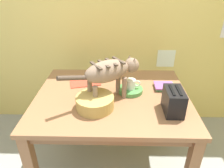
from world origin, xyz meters
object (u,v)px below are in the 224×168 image
book_stack (164,86)px  cat (110,72)px  dining_table (112,105)px  coffee_mug (131,84)px  magazine (85,82)px  toaster (174,101)px  wicker_basket (95,102)px  saucer_bowl (130,90)px

book_stack → cat: bearing=-158.9°
dining_table → cat: cat is taller
coffee_mug → magazine: (-0.39, 0.16, -0.07)m
dining_table → book_stack: 0.47m
cat → book_stack: cat is taller
coffee_mug → magazine: coffee_mug is taller
book_stack → coffee_mug: bearing=-166.3°
coffee_mug → toaster: (0.27, -0.26, 0.01)m
cat → book_stack: size_ratio=3.23×
cat → wicker_basket: 0.24m
saucer_bowl → book_stack: bearing=13.6°
magazine → wicker_basket: (0.13, -0.39, 0.04)m
dining_table → magazine: 0.34m
coffee_mug → book_stack: (0.28, 0.07, -0.06)m
toaster → book_stack: bearing=87.7°
dining_table → cat: 0.32m
toaster → wicker_basket: bearing=176.5°
wicker_basket → coffee_mug: bearing=40.7°
cat → magazine: cat is taller
magazine → book_stack: bearing=-21.8°
saucer_bowl → wicker_basket: wicker_basket is taller
saucer_bowl → magazine: 0.42m
dining_table → saucer_bowl: (0.15, 0.06, 0.11)m
cat → wicker_basket: bearing=-72.5°
saucer_bowl → book_stack: 0.30m
book_stack → toaster: toaster is taller
saucer_bowl → toaster: (0.28, -0.26, 0.07)m
saucer_bowl → toaster: 0.39m
book_stack → toaster: (-0.01, -0.33, 0.07)m
magazine → toaster: 0.79m
cat → magazine: size_ratio=2.14×
cat → book_stack: (0.45, 0.17, -0.21)m
wicker_basket → toaster: 0.54m
saucer_bowl → magazine: size_ratio=0.77×
book_stack → wicker_basket: (-0.55, -0.30, 0.03)m
dining_table → book_stack: (0.44, 0.13, 0.11)m
saucer_bowl → book_stack: same height
cat → magazine: 0.41m
toaster → cat: bearing=159.8°
cat → magazine: (-0.23, 0.26, -0.22)m
book_stack → wicker_basket: bearing=-151.5°
coffee_mug → magazine: 0.43m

